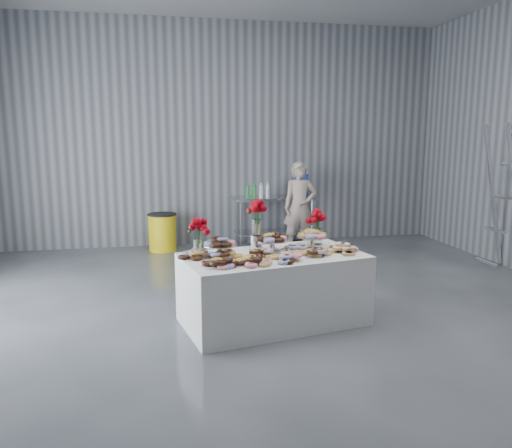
{
  "coord_description": "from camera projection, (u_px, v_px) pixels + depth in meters",
  "views": [
    {
      "loc": [
        -1.26,
        -4.63,
        2.01
      ],
      "look_at": [
        -0.14,
        0.91,
        0.99
      ],
      "focal_mm": 35.0,
      "sensor_mm": 36.0,
      "label": 1
    }
  ],
  "objects": [
    {
      "name": "prep_table",
      "position": [
        274.0,
        212.0,
        9.07
      ],
      "size": [
        1.5,
        0.6,
        0.9
      ],
      "color": "silver",
      "rests_on": "ground"
    },
    {
      "name": "bouquet_center",
      "position": [
        257.0,
        215.0,
        5.52
      ],
      "size": [
        0.26,
        0.26,
        0.57
      ],
      "color": "silver",
      "rests_on": "display_table"
    },
    {
      "name": "danish_pile",
      "position": [
        342.0,
        247.0,
        5.43
      ],
      "size": [
        0.48,
        0.48,
        0.11
      ],
      "primitive_type": null,
      "color": "white",
      "rests_on": "display_table"
    },
    {
      "name": "bouquet_right",
      "position": [
        318.0,
        219.0,
        5.78
      ],
      "size": [
        0.26,
        0.26,
        0.42
      ],
      "color": "white",
      "rests_on": "display_table"
    },
    {
      "name": "room_walls",
      "position": [
        260.0,
        65.0,
        4.61
      ],
      "size": [
        8.04,
        9.04,
        4.02
      ],
      "color": "gray",
      "rests_on": "ground"
    },
    {
      "name": "cake_stand_mid",
      "position": [
        272.0,
        239.0,
        5.42
      ],
      "size": [
        0.36,
        0.36,
        0.17
      ],
      "color": "silver",
      "rests_on": "display_table"
    },
    {
      "name": "person",
      "position": [
        300.0,
        207.0,
        8.57
      ],
      "size": [
        0.59,
        0.42,
        1.55
      ],
      "primitive_type": "imported",
      "rotation": [
        0.0,
        0.0,
        -0.08
      ],
      "color": "#CC8C93",
      "rests_on": "ground"
    },
    {
      "name": "cake_stand_left",
      "position": [
        220.0,
        243.0,
        5.19
      ],
      "size": [
        0.36,
        0.36,
        0.17
      ],
      "color": "silver",
      "rests_on": "display_table"
    },
    {
      "name": "bouquet_left",
      "position": [
        198.0,
        228.0,
        5.18
      ],
      "size": [
        0.26,
        0.26,
        0.42
      ],
      "color": "white",
      "rests_on": "display_table"
    },
    {
      "name": "stepladder",
      "position": [
        503.0,
        198.0,
        7.32
      ],
      "size": [
        0.69,
        0.54,
        2.19
      ],
      "primitive_type": null,
      "rotation": [
        0.0,
        -0.21,
        0.0
      ],
      "color": "silver",
      "rests_on": "ground"
    },
    {
      "name": "ground",
      "position": [
        287.0,
        335.0,
        5.07
      ],
      "size": [
        9.0,
        9.0,
        0.0
      ],
      "primitive_type": "plane",
      "color": "#383A3F",
      "rests_on": "ground"
    },
    {
      "name": "display_table",
      "position": [
        273.0,
        289.0,
        5.36
      ],
      "size": [
        2.06,
        1.35,
        0.75
      ],
      "primitive_type": "cube",
      "rotation": [
        0.0,
        0.0,
        0.2
      ],
      "color": "white",
      "rests_on": "ground"
    },
    {
      "name": "water_jug",
      "position": [
        301.0,
        182.0,
        9.08
      ],
      "size": [
        0.28,
        0.28,
        0.55
      ],
      "color": "blue",
      "rests_on": "prep_table"
    },
    {
      "name": "trash_barrel",
      "position": [
        162.0,
        232.0,
        8.7
      ],
      "size": [
        0.51,
        0.51,
        0.65
      ],
      "rotation": [
        0.0,
        0.0,
        -0.09
      ],
      "color": "yellow",
      "rests_on": "ground"
    },
    {
      "name": "donut_mounds",
      "position": [
        275.0,
        252.0,
        5.24
      ],
      "size": [
        1.93,
        1.14,
        0.09
      ],
      "primitive_type": null,
      "rotation": [
        0.0,
        0.0,
        0.2
      ],
      "color": "#E4B153",
      "rests_on": "display_table"
    },
    {
      "name": "cake_stand_right",
      "position": [
        313.0,
        235.0,
        5.61
      ],
      "size": [
        0.36,
        0.36,
        0.17
      ],
      "color": "silver",
      "rests_on": "display_table"
    },
    {
      "name": "drink_bottles",
      "position": [
        258.0,
        190.0,
        8.84
      ],
      "size": [
        0.54,
        0.08,
        0.27
      ],
      "primitive_type": null,
      "color": "#268C33",
      "rests_on": "prep_table"
    }
  ]
}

